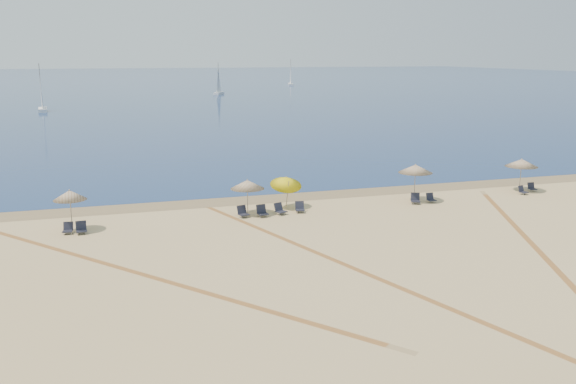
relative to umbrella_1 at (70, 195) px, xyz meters
name	(u,v)px	position (x,y,z in m)	size (l,w,h in m)	color
ground	(457,356)	(13.10, -19.34, -2.11)	(160.00, 160.00, 0.00)	tan
ocean	(135,80)	(13.10, 205.66, -2.11)	(500.00, 500.00, 0.00)	#0C2151
wet_sand	(272,198)	(13.10, 4.66, -2.11)	(500.00, 500.00, 0.00)	olive
umbrella_1	(70,195)	(0.00, 0.00, 0.00)	(1.86, 1.86, 2.46)	gray
umbrella_2	(247,184)	(10.47, 0.74, -0.17)	(2.13, 2.13, 2.28)	gray
umbrella_3	(286,181)	(13.25, 1.59, -0.31)	(2.06, 2.13, 2.41)	gray
umbrella_4	(415,169)	(22.26, 0.94, 0.16)	(2.32, 2.32, 2.62)	gray
umbrella_5	(522,163)	(31.27, 1.59, 0.00)	(2.34, 2.34, 2.45)	gray
chair_1	(68,229)	(-0.21, -0.44, -1.83)	(0.61, 0.69, 0.64)	black
chair_2	(81,228)	(0.52, -0.65, -1.81)	(0.63, 0.72, 0.69)	black
chair_3	(243,212)	(10.03, 0.23, -1.80)	(0.74, 0.81, 0.71)	black
chair_4	(262,211)	(11.22, 0.02, -1.79)	(0.69, 0.78, 0.73)	black
chair_5	(280,209)	(12.43, 0.22, -1.80)	(0.82, 0.87, 0.72)	black
chair_6	(300,208)	(13.80, 0.34, -1.81)	(0.69, 0.77, 0.69)	black
chair_7	(415,199)	(22.02, 0.31, -1.80)	(0.81, 0.87, 0.72)	black
chair_8	(431,198)	(23.21, 0.35, -1.84)	(0.54, 0.63, 0.63)	black
chair_9	(522,191)	(30.79, 0.62, -1.84)	(0.65, 0.71, 0.61)	black
chair_10	(532,187)	(32.14, 1.34, -1.84)	(0.57, 0.65, 0.62)	black
sailboat_0	(291,77)	(59.62, 154.48, 0.35)	(2.57, 5.65, 8.15)	white
sailboat_1	(42,97)	(-8.49, 79.35, 0.39)	(1.84, 5.64, 8.27)	white
sailboat_2	(219,85)	(29.27, 115.83, 0.24)	(3.52, 5.27, 7.78)	white
tire_tracks	(339,261)	(12.80, -9.21, -2.11)	(58.83, 42.52, 0.00)	tan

